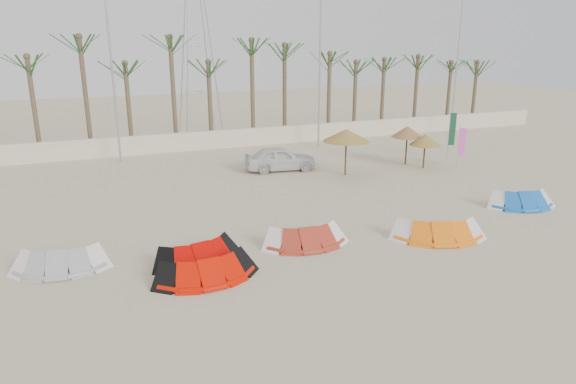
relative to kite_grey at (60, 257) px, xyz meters
name	(u,v)px	position (x,y,z in m)	size (l,w,h in m)	color
ground	(354,277)	(9.22, -4.42, -0.42)	(120.00, 120.00, 0.00)	#BFB18C
boundary_wall	(205,140)	(9.22, 17.58, 0.23)	(60.00, 0.30, 1.30)	beige
palm_line	(206,56)	(9.88, 19.08, 6.03)	(52.00, 4.00, 7.70)	brown
lamp_b	(113,71)	(3.25, 15.58, 5.35)	(1.25, 0.14, 11.00)	#A5A8AD
lamp_c	(320,66)	(17.25, 15.58, 5.35)	(1.25, 0.14, 11.00)	#A5A8AD
lamp_d	(458,63)	(29.25, 15.58, 5.35)	(1.25, 0.14, 11.00)	#A5A8AD
pylon	(201,134)	(10.22, 23.58, -0.42)	(3.00, 3.00, 14.00)	#A5A8AD
kite_grey	(60,257)	(0.00, 0.00, 0.00)	(3.34, 1.91, 0.90)	#999A9D
kite_red_left	(197,249)	(4.60, -1.10, 0.00)	(3.45, 2.08, 0.90)	#C50400
kite_red_mid	(204,265)	(4.55, -2.51, 0.00)	(3.54, 1.75, 0.90)	red
kite_red_right	(303,233)	(8.77, -1.10, 0.00)	(3.38, 1.76, 0.90)	#A5301E
kite_orange	(434,227)	(13.97, -2.40, 0.00)	(4.01, 2.59, 0.90)	orange
kite_blue	(517,197)	(20.17, -0.60, 0.00)	(3.44, 2.20, 0.90)	blue
parasol_left	(346,135)	(15.16, 7.46, 1.95)	(2.73, 2.73, 2.72)	#4C331E
parasol_mid	(425,140)	(20.43, 7.18, 1.36)	(1.89, 1.89, 2.13)	#4C331E
parasol_right	(407,132)	(19.94, 8.38, 1.68)	(1.99, 1.99, 2.45)	#4C331E
flag_pink	(461,143)	(22.55, 6.44, 1.13)	(0.45, 0.11, 2.62)	#A5A8AD
flag_green	(451,130)	(23.43, 8.53, 1.51)	(0.44, 0.14, 3.25)	#A5A8AD
car	(280,159)	(12.04, 9.95, 0.31)	(1.72, 4.27, 1.46)	silver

